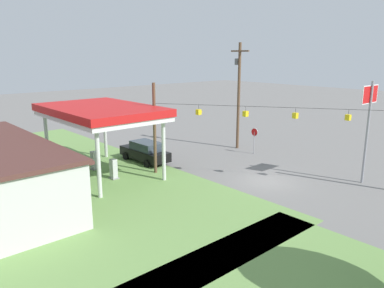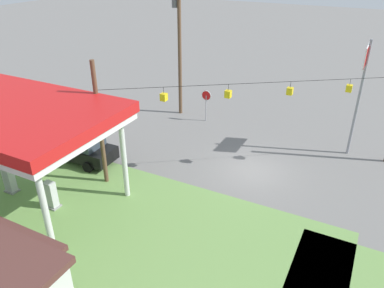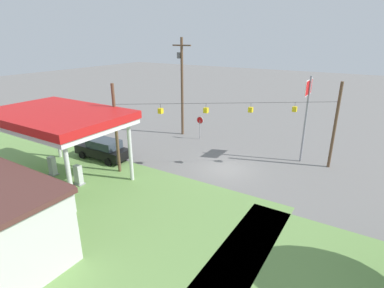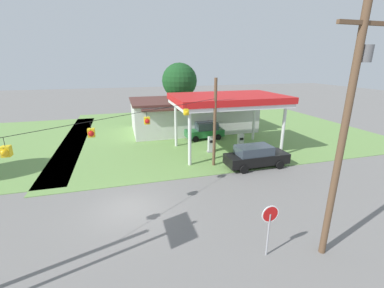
% 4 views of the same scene
% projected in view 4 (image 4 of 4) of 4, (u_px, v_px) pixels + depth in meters
% --- Properties ---
extents(ground_plane, '(160.00, 160.00, 0.00)m').
position_uv_depth(ground_plane, '(129.00, 209.00, 15.09)').
color(ground_plane, slate).
extents(grass_verge_station_corner, '(36.00, 28.00, 0.04)m').
position_uv_depth(grass_verge_station_corner, '(213.00, 128.00, 33.81)').
color(grass_verge_station_corner, '#6B934C').
rests_on(grass_verge_station_corner, ground).
extents(gas_station_canopy, '(10.14, 6.69, 5.41)m').
position_uv_depth(gas_station_canopy, '(228.00, 100.00, 23.66)').
color(gas_station_canopy, silver).
rests_on(gas_station_canopy, ground).
extents(gas_station_store, '(15.08, 8.31, 3.95)m').
position_uv_depth(gas_station_store, '(192.00, 114.00, 32.45)').
color(gas_station_store, silver).
rests_on(gas_station_store, ground).
extents(fuel_pump_near, '(0.71, 0.56, 1.55)m').
position_uv_depth(fuel_pump_near, '(211.00, 145.00, 24.52)').
color(fuel_pump_near, gray).
rests_on(fuel_pump_near, ground).
extents(fuel_pump_far, '(0.71, 0.56, 1.55)m').
position_uv_depth(fuel_pump_far, '(240.00, 142.00, 25.32)').
color(fuel_pump_far, gray).
rests_on(fuel_pump_far, ground).
extents(car_at_pumps_front, '(5.23, 2.18, 1.84)m').
position_uv_depth(car_at_pumps_front, '(256.00, 156.00, 20.94)').
color(car_at_pumps_front, black).
rests_on(car_at_pumps_front, ground).
extents(car_at_pumps_rear, '(4.26, 2.20, 1.89)m').
position_uv_depth(car_at_pumps_rear, '(205.00, 131.00, 28.78)').
color(car_at_pumps_rear, '#1E602D').
rests_on(car_at_pumps_rear, ground).
extents(stop_sign_roadside, '(0.80, 0.08, 2.50)m').
position_uv_depth(stop_sign_roadside, '(270.00, 220.00, 10.96)').
color(stop_sign_roadside, '#99999E').
rests_on(stop_sign_roadside, ground).
extents(utility_pole_main, '(2.20, 0.44, 10.34)m').
position_uv_depth(utility_pole_main, '(345.00, 129.00, 9.96)').
color(utility_pole_main, brown).
rests_on(utility_pole_main, ground).
extents(signal_span_gantry, '(14.56, 10.24, 7.15)m').
position_uv_depth(signal_span_gantry, '(123.00, 146.00, 13.89)').
color(signal_span_gantry, brown).
rests_on(signal_span_gantry, ground).
extents(tree_behind_station, '(5.12, 5.12, 8.27)m').
position_uv_depth(tree_behind_station, '(179.00, 81.00, 37.61)').
color(tree_behind_station, '#4C3828').
rests_on(tree_behind_station, ground).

